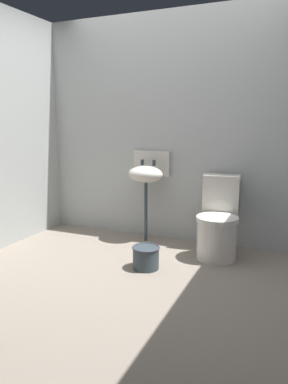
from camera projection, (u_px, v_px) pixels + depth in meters
The scene contains 5 objects.
ground_plane at pixel (130, 284), 3.11m from camera, with size 3.53×2.82×0.08m, color gray.
wall_back at pixel (178, 129), 4.01m from camera, with size 3.53×0.10×2.45m, color #AEB3B2.
toilet_near_wall at pixel (218, 224), 3.61m from camera, with size 0.44×0.63×0.78m.
sink at pixel (147, 173), 4.02m from camera, with size 0.42×0.35×0.99m.
bucket at pixel (146, 257), 3.33m from camera, with size 0.25×0.25×0.21m.
Camera 1 is at (1.24, -2.63, 1.31)m, focal length 34.52 mm.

